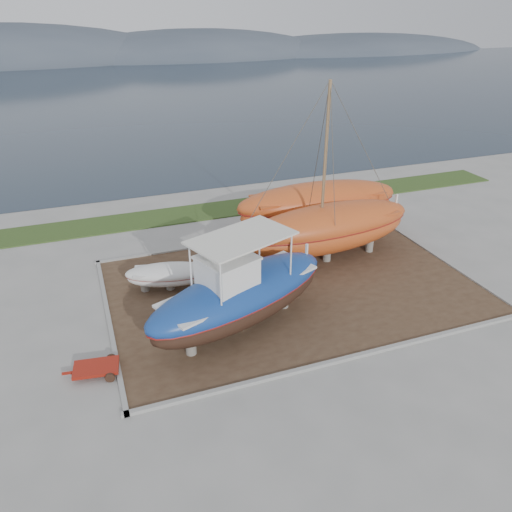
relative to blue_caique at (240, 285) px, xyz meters
name	(u,v)px	position (x,y,z in m)	size (l,w,h in m)	color
ground	(329,330)	(3.65, -1.42, -2.29)	(140.00, 140.00, 0.00)	gray
dirt_patch	(292,287)	(3.65, 2.58, -2.26)	(18.00, 12.00, 0.06)	#422D1E
curb_frame	(292,286)	(3.65, 2.58, -2.21)	(18.60, 12.60, 0.15)	gray
grass_strip	(226,209)	(3.65, 14.08, -2.25)	(44.00, 3.00, 0.08)	#284219
sea	(126,93)	(3.65, 68.58, -2.29)	(260.00, 100.00, 0.04)	#1B2836
mountain_ridge	(98,60)	(3.65, 123.58, -2.29)	(200.00, 36.00, 20.00)	#333D49
blue_caique	(240,285)	(0.00, 0.00, 0.00)	(9.27, 2.90, 4.45)	navy
white_dinghy	(170,277)	(-2.22, 4.51, -1.57)	(4.35, 1.63, 1.31)	silver
orange_sailboat	(332,177)	(6.62, 4.52, 2.62)	(10.02, 2.95, 9.70)	#B6481C
orange_bare_hull	(318,211)	(7.55, 7.67, -0.55)	(10.21, 3.06, 3.35)	#B6481C
red_trailer	(97,370)	(-6.25, -0.86, -2.10)	(2.58, 1.29, 0.37)	maroon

